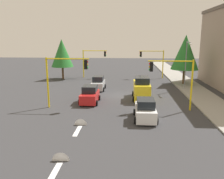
# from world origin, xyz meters

# --- Properties ---
(ground_plane) EXTENTS (120.00, 120.00, 0.00)m
(ground_plane) POSITION_xyz_m (0.00, 0.00, 0.00)
(ground_plane) COLOR #353538
(sidewalk_kerb) EXTENTS (80.00, 4.00, 0.15)m
(sidewalk_kerb) POSITION_xyz_m (-5.00, 10.50, 0.07)
(sidewalk_kerb) COLOR gray
(sidewalk_kerb) RESTS_ON ground
(lane_arrow_near) EXTENTS (2.40, 1.10, 1.10)m
(lane_arrow_near) POSITION_xyz_m (11.51, -3.00, 0.01)
(lane_arrow_near) COLOR silver
(lane_arrow_near) RESTS_ON ground
(lane_arrow_mid) EXTENTS (2.40, 1.10, 1.10)m
(lane_arrow_mid) POSITION_xyz_m (17.51, -3.00, 0.01)
(lane_arrow_mid) COLOR silver
(lane_arrow_mid) RESTS_ON ground
(traffic_signal_near_left) EXTENTS (0.36, 4.59, 5.24)m
(traffic_signal_near_left) POSITION_xyz_m (6.00, 5.63, 3.73)
(traffic_signal_near_left) COLOR yellow
(traffic_signal_near_left) RESTS_ON ground
(traffic_signal_far_right) EXTENTS (0.36, 4.59, 5.23)m
(traffic_signal_far_right) POSITION_xyz_m (-14.00, -5.63, 3.72)
(traffic_signal_far_right) COLOR yellow
(traffic_signal_far_right) RESTS_ON ground
(traffic_signal_near_right) EXTENTS (0.36, 4.59, 5.41)m
(traffic_signal_near_right) POSITION_xyz_m (6.00, -5.65, 3.84)
(traffic_signal_near_right) COLOR yellow
(traffic_signal_near_right) RESTS_ON ground
(traffic_signal_far_left) EXTENTS (0.36, 4.59, 5.20)m
(traffic_signal_far_left) POSITION_xyz_m (-14.00, 5.62, 3.70)
(traffic_signal_far_left) COLOR yellow
(traffic_signal_far_left) RESTS_ON ground
(street_lamp_curbside) EXTENTS (2.15, 0.28, 7.00)m
(street_lamp_curbside) POSITION_xyz_m (-3.61, 9.20, 4.35)
(street_lamp_curbside) COLOR slate
(street_lamp_curbside) RESTS_ON ground
(tree_roadside_mid) EXTENTS (4.32, 4.32, 7.90)m
(tree_roadside_mid) POSITION_xyz_m (-8.00, 10.00, 5.18)
(tree_roadside_mid) COLOR brown
(tree_roadside_mid) RESTS_ON ground
(tree_opposite_side) EXTENTS (3.97, 3.97, 7.24)m
(tree_opposite_side) POSITION_xyz_m (-12.00, -11.00, 4.74)
(tree_opposite_side) COLOR brown
(tree_opposite_side) RESTS_ON ground
(delivery_van_yellow) EXTENTS (4.80, 2.22, 2.77)m
(delivery_van_yellow) POSITION_xyz_m (1.63, 2.71, 1.28)
(delivery_van_yellow) COLOR yellow
(delivery_van_yellow) RESTS_ON ground
(car_red) EXTENTS (3.87, 2.12, 1.98)m
(car_red) POSITION_xyz_m (3.78, -3.37, 0.90)
(car_red) COLOR red
(car_red) RESTS_ON ground
(car_silver) EXTENTS (3.75, 2.00, 1.98)m
(car_silver) POSITION_xyz_m (-3.23, -3.30, 0.90)
(car_silver) COLOR #B2B5BA
(car_silver) RESTS_ON ground
(car_white) EXTENTS (3.93, 2.09, 1.98)m
(car_white) POSITION_xyz_m (9.18, 2.63, 0.90)
(car_white) COLOR white
(car_white) RESTS_ON ground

